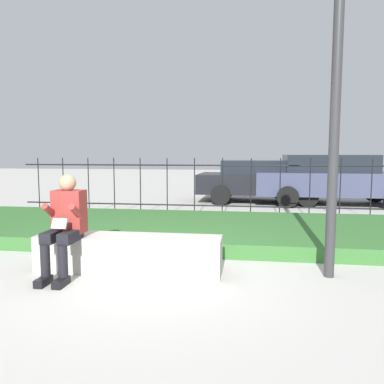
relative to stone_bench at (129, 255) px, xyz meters
name	(u,v)px	position (x,y,z in m)	size (l,w,h in m)	color
ground_plane	(150,272)	(0.28, 0.00, -0.21)	(60.00, 60.00, 0.00)	#B2AFA8
stone_bench	(129,255)	(0.00, 0.00, 0.00)	(2.40, 0.50, 0.47)	#ADA89E
person_seated_reader	(65,221)	(-0.71, -0.29, 0.49)	(0.42, 0.73, 1.27)	black
grass_berm	(180,229)	(0.28, 2.26, -0.10)	(10.67, 3.11, 0.22)	#33662D
iron_fence	(194,186)	(0.28, 4.24, 0.54)	(8.67, 0.03, 1.41)	black
car_parked_center	(262,180)	(2.00, 7.31, 0.49)	(4.09, 2.11, 1.31)	black
car_parked_right	(333,179)	(4.04, 6.95, 0.57)	(4.60, 1.88, 1.48)	#383D56
street_lamp	(337,73)	(2.53, 0.14, 2.26)	(0.28, 0.28, 4.02)	#2D2D30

